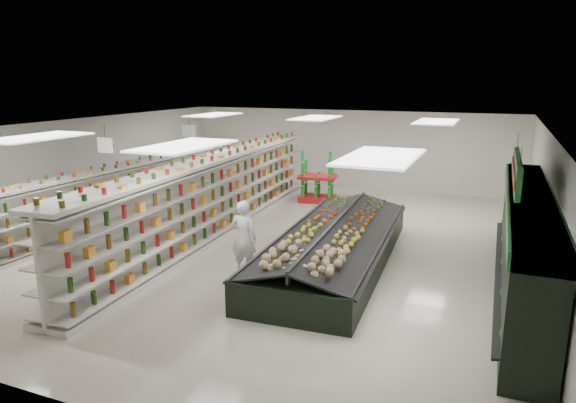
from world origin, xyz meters
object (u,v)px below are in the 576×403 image
at_px(gondola_center, 214,199).
at_px(shopper_main, 244,237).
at_px(gondola_left, 113,198).
at_px(soda_endcap, 318,179).
at_px(produce_island, 335,244).
at_px(shopper_background, 204,187).

xyz_separation_m(gondola_center, shopper_main, (2.28, -2.52, -0.16)).
relative_size(gondola_left, soda_endcap, 5.95).
xyz_separation_m(gondola_left, produce_island, (7.46, -0.72, -0.34)).
height_order(gondola_center, soda_endcap, gondola_center).
height_order(gondola_left, shopper_background, gondola_left).
xyz_separation_m(soda_endcap, shopper_main, (0.80, -7.52, 0.03)).
distance_m(gondola_center, shopper_background, 3.28).
bearing_deg(shopper_background, produce_island, -102.85).
height_order(gondola_left, soda_endcap, gondola_left).
bearing_deg(shopper_background, gondola_center, -124.70).
height_order(gondola_center, shopper_background, gondola_center).
relative_size(gondola_center, shopper_background, 9.02).
bearing_deg(soda_endcap, shopper_main, -83.95).
relative_size(gondola_left, shopper_main, 5.91).
bearing_deg(shopper_main, shopper_background, -49.74).
relative_size(gondola_left, produce_island, 1.43).
bearing_deg(shopper_main, gondola_center, -47.04).
relative_size(gondola_center, soda_endcap, 7.49).
bearing_deg(produce_island, soda_endcap, 112.85).
height_order(gondola_center, shopper_main, gondola_center).
bearing_deg(soda_endcap, gondola_left, -132.65).
bearing_deg(produce_island, gondola_left, 174.45).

